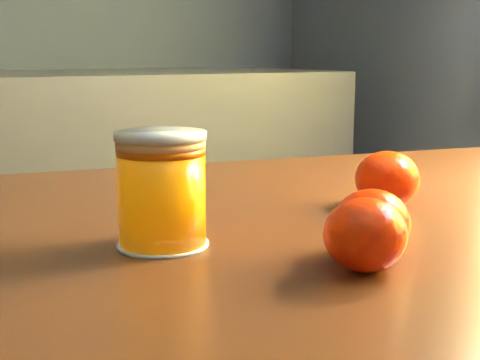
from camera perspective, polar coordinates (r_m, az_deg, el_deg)
table at (r=0.67m, az=10.30°, el=-11.96°), size 1.16×0.90×0.80m
juice_glass at (r=0.54m, az=-6.69°, el=-0.88°), size 0.07×0.07×0.09m
orange_front at (r=0.53m, az=11.19°, el=-3.58°), size 0.07×0.07×0.05m
orange_back at (r=0.70m, az=12.45°, el=0.07°), size 0.08×0.08×0.06m
orange_extra at (r=0.49m, az=10.64°, el=-4.61°), size 0.07×0.07×0.05m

